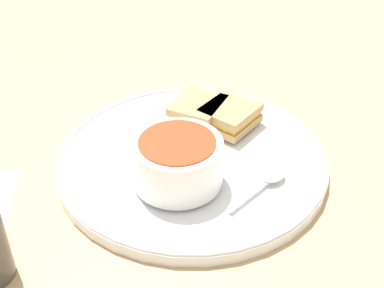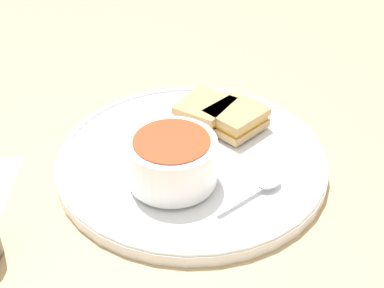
% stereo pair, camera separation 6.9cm
% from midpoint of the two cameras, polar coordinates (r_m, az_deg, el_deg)
% --- Properties ---
extents(ground_plane, '(2.40, 2.40, 0.00)m').
position_cam_midpoint_polar(ground_plane, '(0.71, -2.78, -2.39)').
color(ground_plane, tan).
extents(plate, '(0.36, 0.36, 0.02)m').
position_cam_midpoint_polar(plate, '(0.71, -2.80, -1.74)').
color(plate, white).
rests_on(plate, ground_plane).
extents(soup_bowl, '(0.11, 0.11, 0.06)m').
position_cam_midpoint_polar(soup_bowl, '(0.64, -4.24, -2.04)').
color(soup_bowl, white).
rests_on(soup_bowl, plate).
extents(spoon, '(0.10, 0.06, 0.01)m').
position_cam_midpoint_polar(spoon, '(0.66, 5.40, -3.75)').
color(spoon, silver).
rests_on(spoon, plate).
extents(sandwich_half_near, '(0.09, 0.09, 0.03)m').
position_cam_midpoint_polar(sandwich_half_near, '(0.75, 1.44, 2.97)').
color(sandwich_half_near, tan).
rests_on(sandwich_half_near, plate).
extents(sandwich_half_far, '(0.08, 0.07, 0.03)m').
position_cam_midpoint_polar(sandwich_half_far, '(0.76, -1.97, 3.49)').
color(sandwich_half_far, tan).
rests_on(sandwich_half_far, plate).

